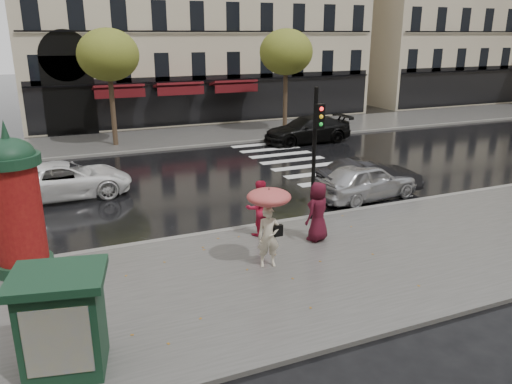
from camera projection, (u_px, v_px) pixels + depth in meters
name	position (u px, v px, depth m)	size (l,w,h in m)	color
ground	(281.00, 267.00, 14.16)	(160.00, 160.00, 0.00)	black
near_sidewalk	(289.00, 272.00, 13.71)	(90.00, 7.00, 0.12)	#474744
far_sidewalk	(147.00, 140.00, 30.79)	(90.00, 6.00, 0.12)	#474744
near_kerb	(242.00, 228.00, 16.77)	(90.00, 0.25, 0.14)	slate
far_kerb	(157.00, 150.00, 28.16)	(90.00, 0.25, 0.14)	slate
zebra_crossing	(305.00, 167.00, 24.82)	(3.60, 11.75, 0.01)	silver
tree_far_left	(108.00, 55.00, 27.61)	(3.40, 3.40, 6.64)	#38281C
tree_far_right	(286.00, 52.00, 31.73)	(3.40, 3.40, 6.64)	#38281C
woman_umbrella	(269.00, 214.00, 13.52)	(1.20, 1.20, 2.31)	beige
woman_red	(259.00, 208.00, 15.86)	(0.89, 0.69, 1.82)	#B51634
man_burgundy	(318.00, 212.00, 15.45)	(0.92, 0.60, 1.89)	#460E1C
morris_column	(15.00, 201.00, 13.13)	(1.55, 1.55, 4.16)	#143421
traffic_light	(316.00, 142.00, 16.62)	(0.29, 0.43, 4.55)	black
newsstand	(63.00, 321.00, 9.37)	(1.96, 1.76, 2.05)	#143421
car_silver	(366.00, 181.00, 19.78)	(1.76, 4.38, 1.49)	silver
car_darkgrey	(369.00, 177.00, 20.46)	(1.50, 4.31, 1.42)	black
car_white	(65.00, 180.00, 19.99)	(2.40, 5.21, 1.45)	white
car_black	(307.00, 130.00, 30.12)	(2.21, 5.42, 1.57)	black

